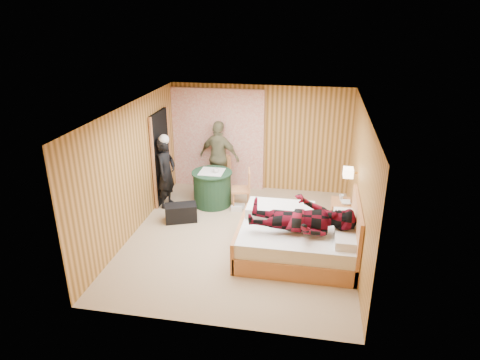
% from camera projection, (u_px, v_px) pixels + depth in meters
% --- Properties ---
extents(floor, '(4.20, 5.00, 0.01)m').
position_uv_depth(floor, '(241.00, 237.00, 8.24)').
color(floor, tan).
rests_on(floor, ground).
extents(ceiling, '(4.20, 5.00, 0.01)m').
position_uv_depth(ceiling, '(241.00, 109.00, 7.30)').
color(ceiling, white).
rests_on(ceiling, wall_back).
extents(wall_back, '(4.20, 0.02, 2.50)m').
position_uv_depth(wall_back, '(260.00, 138.00, 10.05)').
color(wall_back, tan).
rests_on(wall_back, floor).
extents(wall_left, '(0.02, 5.00, 2.50)m').
position_uv_depth(wall_left, '(133.00, 170.00, 8.12)').
color(wall_left, tan).
rests_on(wall_left, floor).
extents(wall_right, '(0.02, 5.00, 2.50)m').
position_uv_depth(wall_right, '(360.00, 185.00, 7.42)').
color(wall_right, tan).
rests_on(wall_right, floor).
extents(curtain, '(2.20, 0.08, 2.40)m').
position_uv_depth(curtain, '(218.00, 139.00, 10.17)').
color(curtain, silver).
rests_on(curtain, floor).
extents(doorway, '(0.06, 0.90, 2.05)m').
position_uv_depth(doorway, '(161.00, 157.00, 9.48)').
color(doorway, black).
rests_on(doorway, floor).
extents(wall_lamp, '(0.26, 0.24, 0.16)m').
position_uv_depth(wall_lamp, '(348.00, 172.00, 7.84)').
color(wall_lamp, gold).
rests_on(wall_lamp, wall_right).
extents(bed, '(2.07, 1.63, 1.12)m').
position_uv_depth(bed, '(299.00, 239.00, 7.53)').
color(bed, '#DE8F5B').
rests_on(bed, floor).
extents(nightstand, '(0.40, 0.54, 0.53)m').
position_uv_depth(nightstand, '(340.00, 213.00, 8.59)').
color(nightstand, '#DE8F5B').
rests_on(nightstand, floor).
extents(round_table, '(0.89, 0.89, 0.79)m').
position_uv_depth(round_table, '(212.00, 188.00, 9.47)').
color(round_table, '#1B3C22').
rests_on(round_table, floor).
extents(chair_far, '(0.56, 0.56, 0.93)m').
position_uv_depth(chair_far, '(221.00, 171.00, 10.05)').
color(chair_far, '#DE8F5B').
rests_on(chair_far, floor).
extents(chair_near, '(0.46, 0.46, 0.88)m').
position_uv_depth(chair_near, '(244.00, 186.00, 9.28)').
color(chair_near, '#DE8F5B').
rests_on(chair_near, floor).
extents(duffel_bag, '(0.72, 0.55, 0.36)m').
position_uv_depth(duffel_bag, '(181.00, 213.00, 8.81)').
color(duffel_bag, black).
rests_on(duffel_bag, floor).
extents(sneaker_left, '(0.24, 0.11, 0.11)m').
position_uv_depth(sneaker_left, '(240.00, 206.00, 9.42)').
color(sneaker_left, silver).
rests_on(sneaker_left, floor).
extents(sneaker_right, '(0.26, 0.14, 0.11)m').
position_uv_depth(sneaker_right, '(237.00, 208.00, 9.29)').
color(sneaker_right, silver).
rests_on(sneaker_right, floor).
extents(woman_standing, '(0.46, 0.62, 1.57)m').
position_uv_depth(woman_standing, '(166.00, 173.00, 9.26)').
color(woman_standing, black).
rests_on(woman_standing, floor).
extents(man_at_table, '(1.09, 0.68, 1.72)m').
position_uv_depth(man_at_table, '(219.00, 157.00, 9.98)').
color(man_at_table, '#6C6948').
rests_on(man_at_table, floor).
extents(man_on_bed, '(0.86, 0.67, 1.77)m').
position_uv_depth(man_on_bed, '(302.00, 211.00, 7.07)').
color(man_on_bed, '#5E0816').
rests_on(man_on_bed, bed).
extents(book_lower, '(0.22, 0.26, 0.02)m').
position_uv_depth(book_lower, '(342.00, 202.00, 8.45)').
color(book_lower, silver).
rests_on(book_lower, nightstand).
extents(book_upper, '(0.18, 0.23, 0.02)m').
position_uv_depth(book_upper, '(342.00, 201.00, 8.44)').
color(book_upper, silver).
rests_on(book_upper, nightstand).
extents(cup_nightstand, '(0.11, 0.11, 0.09)m').
position_uv_depth(cup_nightstand, '(341.00, 197.00, 8.60)').
color(cup_nightstand, silver).
rests_on(cup_nightstand, nightstand).
extents(cup_table, '(0.15, 0.15, 0.10)m').
position_uv_depth(cup_table, '(216.00, 170.00, 9.25)').
color(cup_table, silver).
rests_on(cup_table, round_table).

